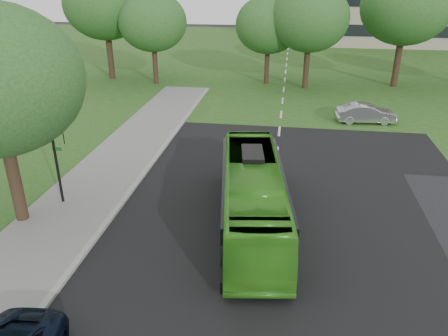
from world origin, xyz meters
name	(u,v)px	position (x,y,z in m)	size (l,w,h in m)	color
ground	(267,245)	(0.00, 0.00, 0.00)	(160.00, 160.00, 0.00)	black
street_surfaces	(278,98)	(-0.38, 22.75, 0.03)	(120.00, 120.00, 0.15)	black
tree_park_a	(153,22)	(-12.62, 26.58, 5.84)	(6.47, 6.47, 8.60)	black
tree_park_b	(268,25)	(-1.80, 28.23, 5.56)	(6.29, 6.29, 8.25)	black
tree_park_c	(310,18)	(1.97, 26.84, 6.35)	(7.04, 7.04, 9.35)	black
tree_park_d	(406,6)	(10.51, 28.87, 7.34)	(8.19, 8.19, 10.83)	black
tree_park_f	(105,4)	(-17.78, 28.01, 7.27)	(8.01, 8.01, 10.69)	black
bus	(253,196)	(-0.76, 1.45, 1.43)	(2.41, 10.29, 2.87)	green
sedan	(366,113)	(6.18, 16.95, 0.70)	(1.49, 4.26, 1.40)	#ABAAB0
traffic_light	(58,154)	(-9.75, 2.00, 2.61)	(0.71, 0.19, 4.45)	black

